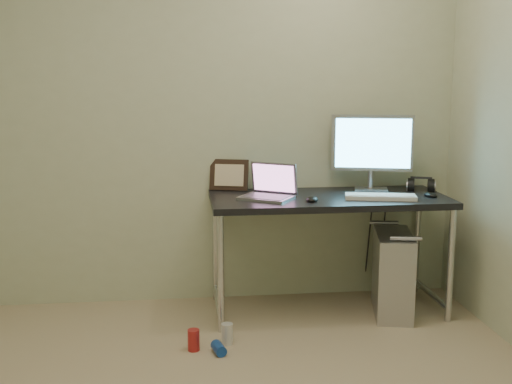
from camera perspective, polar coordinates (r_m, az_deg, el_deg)
name	(u,v)px	position (r m, az deg, el deg)	size (l,w,h in m)	color
wall_back	(192,114)	(4.20, -5.71, 6.92)	(3.50, 0.02, 2.50)	beige
desk	(328,209)	(4.06, 6.45, -1.53)	(1.48, 0.65, 0.75)	black
tower_computer	(393,273)	(4.18, 12.05, -7.07)	(0.32, 0.54, 0.55)	silver
cable_a	(369,238)	(4.47, 10.01, -4.03)	(0.01, 0.01, 0.70)	black
cable_b	(382,241)	(4.48, 11.18, -4.29)	(0.01, 0.01, 0.72)	black
can_red	(194,340)	(3.64, -5.57, -12.96)	(0.07, 0.07, 0.12)	#AE2222
can_white	(227,334)	(3.71, -2.58, -12.48)	(0.07, 0.07, 0.12)	silver
can_blue	(219,348)	(3.60, -3.33, -13.71)	(0.06, 0.06, 0.11)	#14409D
laptop	(269,190)	(3.96, 1.18, 0.18)	(0.39, 0.37, 0.21)	#ADABB3
monitor	(372,147)	(4.24, 10.28, 3.99)	(0.52, 0.20, 0.50)	#ADABB3
keyboard	(380,197)	(4.00, 11.00, -0.42)	(0.43, 0.14, 0.03)	silver
mouse_right	(431,194)	(4.15, 15.27, -0.16)	(0.06, 0.10, 0.03)	black
mouse_left	(312,198)	(3.87, 5.01, -0.54)	(0.07, 0.11, 0.04)	black
headphones	(421,186)	(4.34, 14.44, 0.51)	(0.20, 0.11, 0.12)	black
picture_frame	(229,175)	(4.22, -2.41, 1.53)	(0.25, 0.03, 0.20)	black
webcam	(257,175)	(4.21, 0.05, 1.48)	(0.05, 0.04, 0.13)	silver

